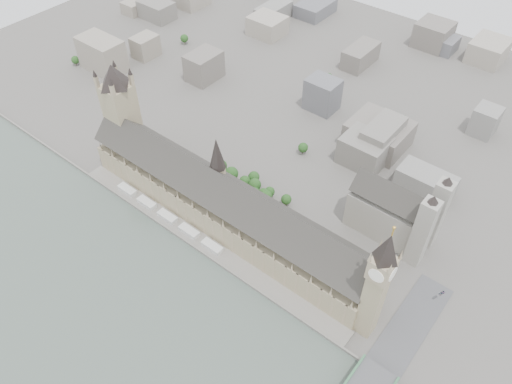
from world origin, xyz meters
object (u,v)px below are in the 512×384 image
Objects in this scene: palace_of_westminster at (224,205)px; car_approach at (442,293)px; elizabeth_tower at (379,280)px; westminster_abbey at (395,213)px; victoria_tower at (121,110)px.

car_approach is at bearing 13.43° from palace_of_westminster.
car_approach is (30.81, 52.00, -47.15)m from elizabeth_tower.
palace_of_westminster is 142.94m from elizabeth_tower.
elizabeth_tower is 96.91m from westminster_abbey.
elizabeth_tower is at bearing -3.96° from victoria_tower.
victoria_tower is 1.47× the size of westminster_abbey.
westminster_abbey is (110.92, 75.30, 2.38)m from palace_of_westminster.
victoria_tower is at bearing -152.71° from car_approach.
elizabeth_tower is at bearing -4.85° from palace_of_westminster.
palace_of_westminster is at bearing -2.96° from victoria_tower.
elizabeth_tower is (138.00, -11.70, 35.38)m from palace_of_westminster.
victoria_tower is (-260.00, 18.00, -2.88)m from elizabeth_tower.
car_approach is (168.81, 40.30, -11.76)m from palace_of_westminster.
car_approach is (290.81, 34.00, -44.26)m from victoria_tower.
victoria_tower is 20.99× the size of car_approach.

